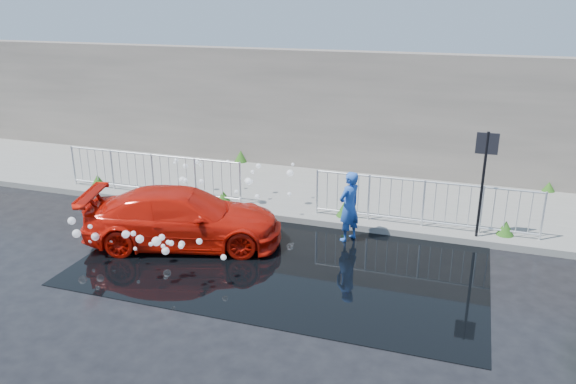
# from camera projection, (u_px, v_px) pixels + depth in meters

# --- Properties ---
(ground) EXTENTS (90.00, 90.00, 0.00)m
(ground) POSITION_uv_depth(u_px,v_px,m) (245.00, 277.00, 10.82)
(ground) COLOR black
(ground) RESTS_ON ground
(pavement) EXTENTS (30.00, 4.00, 0.15)m
(pavement) POSITION_uv_depth(u_px,v_px,m) (315.00, 192.00, 15.27)
(pavement) COLOR slate
(pavement) RESTS_ON ground
(curb) EXTENTS (30.00, 0.25, 0.16)m
(curb) POSITION_uv_depth(u_px,v_px,m) (293.00, 218.00, 13.48)
(curb) COLOR slate
(curb) RESTS_ON ground
(retaining_wall) EXTENTS (30.00, 0.60, 3.50)m
(retaining_wall) POSITION_uv_depth(u_px,v_px,m) (337.00, 111.00, 16.64)
(retaining_wall) COLOR #5F5750
(retaining_wall) RESTS_ON pavement
(puddle) EXTENTS (8.00, 5.00, 0.01)m
(puddle) POSITION_uv_depth(u_px,v_px,m) (286.00, 259.00, 11.57)
(puddle) COLOR black
(puddle) RESTS_ON ground
(sign_post) EXTENTS (0.45, 0.06, 2.50)m
(sign_post) POSITION_uv_depth(u_px,v_px,m) (484.00, 168.00, 11.77)
(sign_post) COLOR black
(sign_post) RESTS_ON ground
(railing_left) EXTENTS (5.05, 0.05, 1.10)m
(railing_left) POSITION_uv_depth(u_px,v_px,m) (153.00, 173.00, 14.78)
(railing_left) COLOR silver
(railing_left) RESTS_ON pavement
(railing_right) EXTENTS (5.05, 0.05, 1.10)m
(railing_right) POSITION_uv_depth(u_px,v_px,m) (423.00, 202.00, 12.68)
(railing_right) COLOR silver
(railing_right) RESTS_ON pavement
(weeds) EXTENTS (12.17, 3.93, 0.42)m
(weeds) POSITION_uv_depth(u_px,v_px,m) (302.00, 189.00, 14.77)
(weeds) COLOR #205617
(weeds) RESTS_ON pavement
(water_spray) EXTENTS (3.66, 5.28, 1.03)m
(water_spray) POSITION_uv_depth(u_px,v_px,m) (185.00, 207.00, 12.55)
(water_spray) COLOR white
(water_spray) RESTS_ON ground
(red_car) EXTENTS (4.53, 2.85, 1.22)m
(red_car) POSITION_uv_depth(u_px,v_px,m) (184.00, 218.00, 12.10)
(red_car) COLOR red
(red_car) RESTS_ON ground
(person) EXTENTS (0.62, 0.69, 1.59)m
(person) POSITION_uv_depth(u_px,v_px,m) (349.00, 206.00, 12.24)
(person) COLOR blue
(person) RESTS_ON ground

